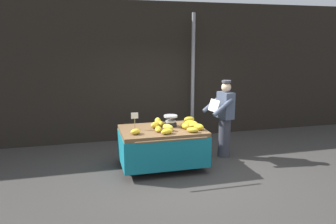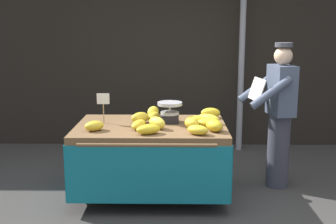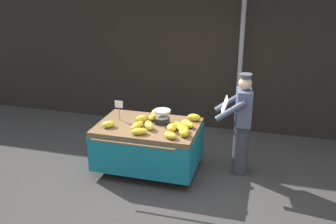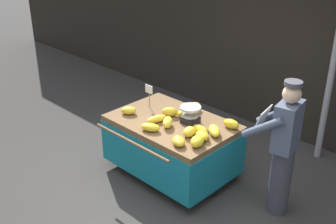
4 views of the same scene
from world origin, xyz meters
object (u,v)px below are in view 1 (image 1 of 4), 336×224
Objects in this scene: banana_bunch_7 at (186,126)px; price_sign at (135,117)px; banana_cart at (162,139)px; banana_bunch_8 at (189,119)px; banana_bunch_10 at (191,123)px; banana_bunch_3 at (192,130)px; banana_bunch_0 at (186,125)px; banana_bunch_6 at (158,121)px; banana_bunch_9 at (193,126)px; banana_bunch_13 at (160,123)px; banana_bunch_12 at (168,127)px; banana_bunch_4 at (155,125)px; vendor_person at (224,119)px; weighing_scale at (171,121)px; banana_bunch_2 at (199,127)px; banana_bunch_5 at (158,129)px; banana_bunch_11 at (136,132)px; banana_bunch_1 at (167,131)px.

price_sign is at bearing 166.30° from banana_bunch_7.
banana_cart is 0.84m from banana_bunch_8.
banana_bunch_8 is 0.29m from banana_bunch_10.
banana_cart is 7.31× the size of banana_bunch_3.
banana_bunch_6 reaches higher than banana_bunch_0.
banana_bunch_7 is 0.96× the size of banana_bunch_9.
banana_bunch_8 is at bearing 29.19° from banana_cart.
banana_cart is 0.36m from banana_bunch_13.
banana_bunch_7 is 0.84× the size of banana_bunch_12.
banana_bunch_4 is 0.62m from banana_bunch_7.
banana_bunch_8 is at bearing 65.37° from banana_bunch_7.
price_sign is 0.20× the size of vendor_person.
banana_bunch_7 reaches higher than banana_bunch_3.
price_sign is 1.48× the size of banana_bunch_3.
banana_bunch_0 is (0.29, -0.14, -0.06)m from weighing_scale.
banana_bunch_7 is (0.24, -0.28, -0.06)m from weighing_scale.
banana_bunch_2 is 0.13× the size of vendor_person.
vendor_person reaches higher than banana_bunch_4.
banana_bunch_5 is at bearing 158.79° from banana_bunch_3.
banana_cart is 6.94× the size of banana_bunch_0.
banana_bunch_6 is 0.80m from banana_bunch_9.
banana_bunch_4 reaches higher than banana_bunch_2.
banana_bunch_2 is at bearing -16.43° from price_sign.
banana_bunch_3 is 0.81m from banana_bunch_8.
banana_bunch_6 is 1.48m from vendor_person.
weighing_scale is 0.45m from banana_bunch_5.
banana_bunch_0 is 0.64m from banana_bunch_5.
price_sign is at bearing 170.68° from banana_cart.
banana_bunch_11 is at bearing 179.75° from banana_bunch_2.
weighing_scale is 0.57m from banana_bunch_1.
banana_bunch_8 is at bearing 20.25° from banana_bunch_4.
banana_bunch_11 reaches higher than banana_bunch_5.
banana_bunch_6 is 0.93× the size of banana_bunch_13.
banana_bunch_11 is (-0.04, -0.35, -0.19)m from price_sign.
banana_bunch_5 is (-0.12, -0.16, 0.26)m from banana_cart.
banana_bunch_13 is (-0.59, 0.34, -0.00)m from banana_bunch_9.
banana_bunch_5 is at bearing -102.02° from banana_bunch_6.
banana_bunch_3 and banana_bunch_13 have the same top height.
price_sign is 1.27m from banana_bunch_8.
banana_bunch_3 is 0.13× the size of vendor_person.
vendor_person is (0.81, 0.59, -0.01)m from banana_bunch_2.
banana_bunch_11 is at bearing -164.28° from vendor_person.
banana_bunch_3 is at bearing -103.82° from banana_bunch_8.
banana_bunch_1 is at bearing -131.76° from banana_bunch_8.
vendor_person reaches higher than weighing_scale.
banana_bunch_6 is at bearing 127.26° from banana_bunch_7.
banana_bunch_9 is at bearing -9.37° from price_sign.
banana_bunch_8 is at bearing 27.71° from weighing_scale.
banana_bunch_11 reaches higher than banana_bunch_1.
banana_bunch_2 is 0.22m from banana_bunch_3.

